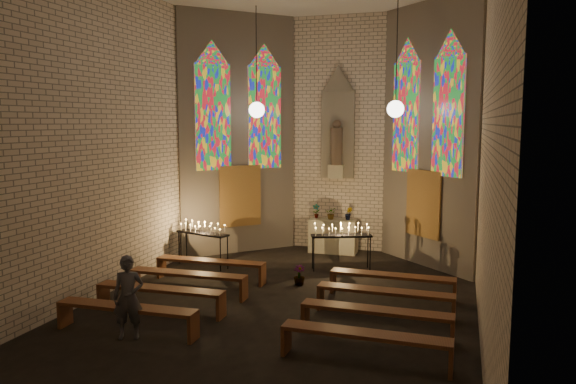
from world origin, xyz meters
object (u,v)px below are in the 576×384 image
object	(u,v)px
visitor	(128,297)
votive_stand_right	(341,232)
votive_stand_left	(202,230)
altar	(333,236)
aisle_flower_pot	(299,275)

from	to	relation	value
visitor	votive_stand_right	bearing A→B (deg)	44.54
votive_stand_right	votive_stand_left	bearing A→B (deg)	170.58
altar	votive_stand_left	world-z (taller)	votive_stand_left
altar	visitor	world-z (taller)	visitor
votive_stand_left	votive_stand_right	size ratio (longest dim) A/B	1.00
aisle_flower_pot	votive_stand_left	bearing A→B (deg)	162.45
altar	aisle_flower_pot	distance (m)	3.57
votive_stand_right	visitor	distance (m)	6.36
altar	aisle_flower_pot	xyz separation A→B (m)	(-0.02, -3.56, -0.26)
altar	votive_stand_left	xyz separation A→B (m)	(-3.00, -2.62, 0.49)
votive_stand_right	visitor	bearing A→B (deg)	-135.95
votive_stand_right	aisle_flower_pot	bearing A→B (deg)	-132.38
votive_stand_left	altar	bearing A→B (deg)	56.97
aisle_flower_pot	votive_stand_left	size ratio (longest dim) A/B	0.30
altar	votive_stand_right	bearing A→B (deg)	-71.23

